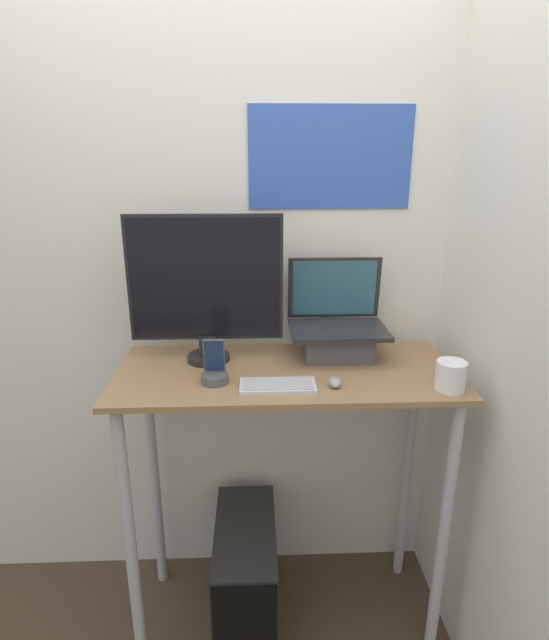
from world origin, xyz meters
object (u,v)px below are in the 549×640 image
object	(u,v)px
mouse	(335,382)
computer_tower	(246,575)
keyboard	(278,386)
cell_phone	(215,372)
monitor	(206,289)
laptop	(337,332)

from	to	relation	value
mouse	computer_tower	bearing A→B (deg)	157.20
keyboard	mouse	size ratio (longest dim) A/B	3.78
computer_tower	cell_phone	bearing A→B (deg)	-136.97
keyboard	monitor	bearing A→B (deg)	134.51
mouse	monitor	bearing A→B (deg)	150.51
monitor	keyboard	distance (m)	0.42
keyboard	mouse	bearing A→B (deg)	1.43
mouse	laptop	bearing A→B (deg)	79.94
cell_phone	computer_tower	distance (m)	0.91
laptop	keyboard	bearing A→B (deg)	-130.31
mouse	computer_tower	size ratio (longest dim) A/B	0.12
monitor	computer_tower	world-z (taller)	monitor
cell_phone	computer_tower	xyz separation A→B (m)	(0.08, 0.08, -0.91)
laptop	cell_phone	size ratio (longest dim) A/B	2.34
keyboard	cell_phone	xyz separation A→B (m)	(-0.20, 0.05, 0.03)
laptop	cell_phone	world-z (taller)	laptop
laptop	keyboard	world-z (taller)	laptop
keyboard	computer_tower	world-z (taller)	keyboard
monitor	keyboard	xyz separation A→B (m)	(0.24, -0.24, -0.25)
keyboard	cell_phone	size ratio (longest dim) A/B	1.62
keyboard	laptop	bearing A→B (deg)	49.69
laptop	computer_tower	xyz separation A→B (m)	(-0.35, -0.14, -0.96)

